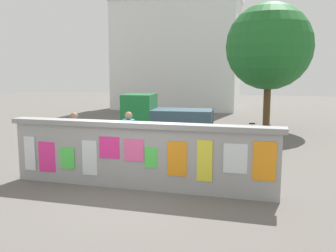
# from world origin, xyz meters

# --- Properties ---
(ground) EXTENTS (60.00, 60.00, 0.00)m
(ground) POSITION_xyz_m (0.00, 8.00, 0.00)
(ground) COLOR #605B56
(poster_wall) EXTENTS (6.62, 0.42, 1.58)m
(poster_wall) POSITION_xyz_m (0.00, -0.00, 0.82)
(poster_wall) COLOR #9D9D9D
(poster_wall) RESTS_ON ground
(auto_rickshaw_truck) EXTENTS (3.71, 1.80, 1.85)m
(auto_rickshaw_truck) POSITION_xyz_m (-1.26, 6.33, 0.90)
(auto_rickshaw_truck) COLOR black
(auto_rickshaw_truck) RESTS_ON ground
(motorcycle) EXTENTS (1.88, 0.66, 0.87)m
(motorcycle) POSITION_xyz_m (1.64, 1.27, 0.46)
(motorcycle) COLOR black
(motorcycle) RESTS_ON ground
(bicycle_near) EXTENTS (1.71, 0.44, 0.95)m
(bicycle_near) POSITION_xyz_m (-2.61, 3.65, 0.36)
(bicycle_near) COLOR black
(bicycle_near) RESTS_ON ground
(bicycle_far) EXTENTS (1.70, 0.44, 0.95)m
(bicycle_far) POSITION_xyz_m (2.50, 5.33, 0.36)
(bicycle_far) COLOR black
(bicycle_far) RESTS_ON ground
(person_walking) EXTENTS (0.48, 0.48, 1.62)m
(person_walking) POSITION_xyz_m (-0.96, 1.79, 0.99)
(person_walking) COLOR #338CBF
(person_walking) RESTS_ON ground
(person_bystander) EXTENTS (0.45, 0.45, 1.62)m
(person_bystander) POSITION_xyz_m (-2.38, 1.22, 0.99)
(person_bystander) COLOR #338CBF
(person_bystander) RESTS_ON ground
(tree_roadside) EXTENTS (4.11, 4.11, 6.01)m
(tree_roadside) POSITION_xyz_m (2.79, 10.44, 3.94)
(tree_roadside) COLOR brown
(tree_roadside) RESTS_ON ground
(building_background) EXTENTS (9.33, 5.02, 8.31)m
(building_background) POSITION_xyz_m (-3.89, 19.18, 4.18)
(building_background) COLOR white
(building_background) RESTS_ON ground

